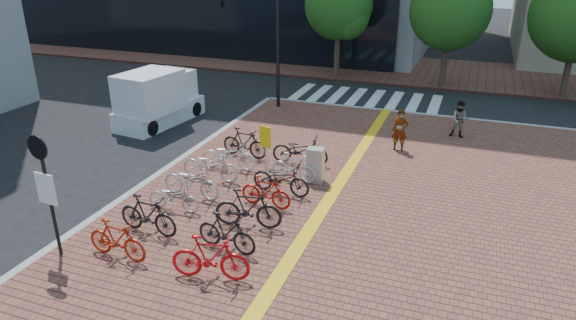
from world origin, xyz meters
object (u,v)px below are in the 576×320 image
at_px(bike_11, 281,179).
at_px(bike_13, 300,150).
at_px(bike_6, 244,143).
at_px(bike_9, 248,208).
at_px(utility_box, 315,165).
at_px(bike_8, 226,232).
at_px(yellow_sign, 265,141).
at_px(bike_10, 266,192).
at_px(notice_sign, 45,182).
at_px(bike_2, 174,197).
at_px(pedestrian_b, 460,120).
at_px(bike_4, 210,165).
at_px(box_truck, 157,98).
at_px(bike_12, 294,167).
at_px(bike_0, 117,240).
at_px(bike_7, 210,258).
at_px(pedestrian_a, 400,130).
at_px(traffic_light_pole, 252,25).
at_px(bike_5, 229,155).
at_px(bike_3, 191,181).
at_px(bike_1, 148,215).

xyz_separation_m(bike_11, bike_13, (-0.20, 2.40, 0.02)).
height_order(bike_6, bike_9, bike_9).
bearing_deg(utility_box, bike_8, -100.27).
xyz_separation_m(utility_box, yellow_sign, (-1.76, 0.01, 0.60)).
xyz_separation_m(bike_10, notice_sign, (-3.86, -4.19, 1.54)).
bearing_deg(bike_2, bike_10, -67.99).
bearing_deg(pedestrian_b, bike_4, -135.03).
xyz_separation_m(bike_6, box_truck, (-5.37, 2.58, 0.45)).
distance_m(bike_10, bike_12, 1.99).
distance_m(bike_0, bike_13, 7.50).
relative_size(bike_7, bike_8, 1.10).
relative_size(pedestrian_a, yellow_sign, 0.93).
bearing_deg(bike_7, pedestrian_a, -27.39).
height_order(bike_7, traffic_light_pole, traffic_light_pole).
bearing_deg(pedestrian_a, bike_12, -129.30).
bearing_deg(bike_4, traffic_light_pole, 12.38).
xyz_separation_m(bike_2, bike_6, (0.19, 4.48, 0.12)).
bearing_deg(bike_5, bike_13, -66.77).
distance_m(bike_0, bike_10, 4.47).
distance_m(bike_8, bike_9, 1.26).
relative_size(bike_6, pedestrian_b, 1.21).
relative_size(bike_0, bike_4, 0.85).
bearing_deg(bike_9, box_truck, 36.98).
relative_size(bike_0, utility_box, 1.47).
distance_m(bike_11, notice_sign, 6.69).
xyz_separation_m(bike_7, yellow_sign, (-1.11, 5.94, 0.61)).
bearing_deg(yellow_sign, pedestrian_a, 44.00).
xyz_separation_m(bike_3, pedestrian_b, (7.38, 8.39, 0.23)).
distance_m(bike_1, yellow_sign, 4.95).
distance_m(bike_0, bike_2, 2.62).
xyz_separation_m(bike_9, bike_11, (0.09, 2.25, -0.06)).
height_order(bike_8, bike_11, bike_8).
xyz_separation_m(pedestrian_b, box_truck, (-12.59, -2.27, 0.25)).
height_order(bike_0, bike_12, bike_0).
bearing_deg(utility_box, bike_1, -124.35).
height_order(bike_12, box_truck, box_truck).
bearing_deg(bike_5, box_truck, 47.45).
bearing_deg(bike_1, bike_3, 4.46).
bearing_deg(traffic_light_pole, pedestrian_b, -8.67).
bearing_deg(bike_1, bike_8, -86.68).
xyz_separation_m(bike_7, pedestrian_a, (2.78, 9.69, 0.22)).
distance_m(bike_2, utility_box, 4.67).
distance_m(notice_sign, traffic_light_pole, 13.98).
distance_m(bike_5, traffic_light_pole, 8.57).
relative_size(bike_0, bike_8, 1.00).
relative_size(bike_0, bike_1, 0.93).
xyz_separation_m(bike_8, yellow_sign, (-0.91, 4.72, 0.66)).
height_order(bike_5, bike_9, bike_9).
bearing_deg(bike_12, bike_3, 137.46).
bearing_deg(bike_12, bike_1, 157.36).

